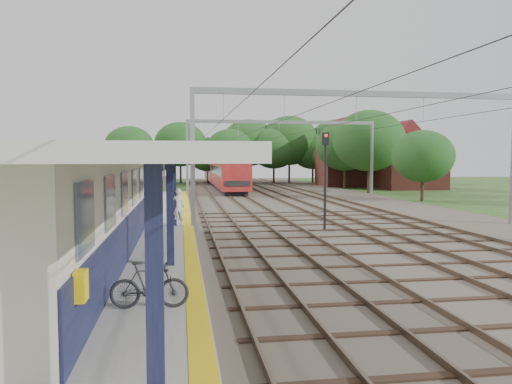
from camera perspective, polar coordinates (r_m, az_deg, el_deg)
ground at (r=11.39m, az=21.99°, el=-14.88°), size 160.00×160.00×0.00m
ballast_bed at (r=40.56m, az=5.10°, el=-1.16°), size 18.00×90.00×0.10m
platform at (r=23.59m, az=-13.23°, el=-4.58°), size 5.00×52.00×0.35m
yellow_stripe at (r=23.49m, az=-7.75°, el=-4.11°), size 0.45×52.00×0.01m
station_building at (r=16.66m, az=-20.02°, el=-1.73°), size 3.41×18.00×3.40m
canopy at (r=15.42m, az=-16.85°, el=3.85°), size 6.40×20.00×3.44m
rail_tracks at (r=40.03m, az=1.62°, el=-1.03°), size 11.80×88.00×0.15m
catenary_system at (r=35.73m, az=5.99°, el=6.92°), size 17.22×88.00×7.00m
tree_band at (r=67.05m, az=-0.51°, el=5.01°), size 31.72×30.88×8.82m
house_near at (r=61.31m, az=17.13°, el=3.14°), size 7.00×6.12×7.89m
house_far at (r=64.94m, az=10.84°, el=3.49°), size 8.00×6.12×8.66m
person at (r=24.37m, az=-8.94°, el=-1.71°), size 0.72×0.54×1.80m
bicycle at (r=11.22m, az=-12.09°, el=-10.37°), size 1.73×0.57×1.02m
train at (r=62.44m, az=-3.92°, el=2.44°), size 2.78×34.56×3.66m
signal_post at (r=24.38m, az=7.91°, el=2.84°), size 0.37×0.31×4.85m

